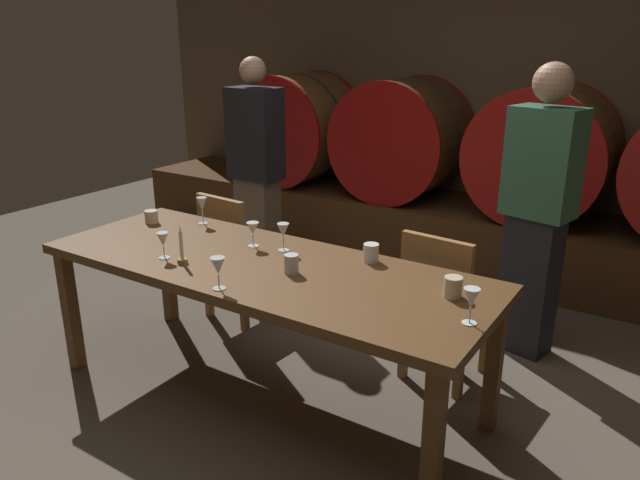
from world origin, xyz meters
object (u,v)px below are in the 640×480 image
(cup_center_left, at_px, (291,264))
(cup_center_right, at_px, (371,253))
(candle_center, at_px, (182,254))
(chair_right, at_px, (442,301))
(wine_barrel_center_right, at_px, (543,153))
(chair_left, at_px, (234,251))
(wine_barrel_far_left, at_px, (297,128))
(cup_far_right, at_px, (453,287))
(dining_table, at_px, (262,276))
(wine_glass_far_left, at_px, (202,205))
(wine_glass_left, at_px, (163,240))
(guest_left, at_px, (256,172))
(wine_glass_far_right, at_px, (471,299))
(wine_barrel_center_left, at_px, (402,139))
(wine_glass_center_left, at_px, (253,229))
(wine_glass_center_right, at_px, (283,231))
(cup_far_left, at_px, (151,217))
(wine_glass_right, at_px, (218,267))
(guest_right, at_px, (537,212))

(cup_center_left, height_order, cup_center_right, same)
(candle_center, bearing_deg, chair_right, 39.84)
(wine_barrel_center_right, height_order, chair_left, wine_barrel_center_right)
(wine_barrel_far_left, height_order, cup_far_right, wine_barrel_far_left)
(wine_barrel_center_right, height_order, dining_table, wine_barrel_center_right)
(wine_barrel_far_left, distance_m, chair_right, 2.93)
(dining_table, distance_m, wine_glass_far_left, 0.80)
(chair_right, bearing_deg, dining_table, 47.23)
(wine_glass_far_left, distance_m, wine_glass_left, 0.60)
(chair_right, relative_size, cup_center_left, 9.37)
(cup_center_left, relative_size, cup_center_right, 1.00)
(wine_glass_left, bearing_deg, cup_center_right, 30.33)
(wine_barrel_far_left, relative_size, dining_table, 0.43)
(wine_barrel_far_left, relative_size, guest_left, 0.59)
(wine_glass_far_right, height_order, cup_far_right, wine_glass_far_right)
(wine_barrel_far_left, distance_m, wine_glass_left, 2.89)
(wine_barrel_center_left, height_order, wine_glass_center_left, wine_barrel_center_left)
(wine_glass_far_left, xyz_separation_m, wine_glass_center_right, (0.69, -0.12, -0.01))
(cup_far_left, bearing_deg, wine_barrel_center_left, 76.27)
(chair_right, xyz_separation_m, cup_center_right, (-0.27, -0.34, 0.33))
(cup_far_left, height_order, cup_far_right, cup_far_right)
(chair_right, distance_m, wine_glass_far_left, 1.52)
(chair_left, distance_m, cup_far_right, 1.81)
(wine_barrel_far_left, xyz_separation_m, cup_far_left, (0.53, -2.31, -0.20))
(candle_center, relative_size, wine_glass_left, 1.40)
(wine_barrel_center_right, bearing_deg, wine_glass_center_right, -108.58)
(wine_barrel_far_left, height_order, wine_glass_left, wine_barrel_far_left)
(wine_glass_left, xyz_separation_m, cup_center_right, (0.91, 0.53, -0.05))
(wine_barrel_center_right, relative_size, dining_table, 0.43)
(candle_center, bearing_deg, chair_left, 115.97)
(chair_left, xyz_separation_m, guest_left, (-0.28, 0.60, 0.39))
(wine_barrel_far_left, bearing_deg, wine_barrel_center_right, 0.00)
(wine_glass_far_right, bearing_deg, wine_glass_right, -165.06)
(wine_glass_center_right, bearing_deg, guest_right, 45.85)
(chair_right, xyz_separation_m, wine_glass_far_left, (-1.43, -0.33, 0.40))
(guest_right, height_order, wine_glass_center_right, guest_right)
(cup_far_left, xyz_separation_m, cup_center_right, (1.43, 0.15, 0.01))
(wine_glass_center_left, bearing_deg, wine_glass_far_right, -10.77)
(guest_left, height_order, wine_glass_center_right, guest_left)
(wine_barrel_center_left, height_order, guest_left, guest_left)
(wine_glass_far_left, bearing_deg, wine_barrel_far_left, 110.47)
(wine_barrel_center_right, bearing_deg, wine_glass_left, -114.20)
(guest_left, distance_m, wine_glass_far_left, 0.97)
(guest_left, relative_size, candle_center, 8.86)
(chair_right, relative_size, candle_center, 4.55)
(guest_right, relative_size, cup_center_right, 18.40)
(cup_center_left, distance_m, cup_far_right, 0.77)
(chair_right, height_order, cup_far_right, chair_right)
(wine_barrel_center_left, bearing_deg, cup_center_left, -76.03)
(wine_barrel_center_left, distance_m, cup_far_right, 2.73)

